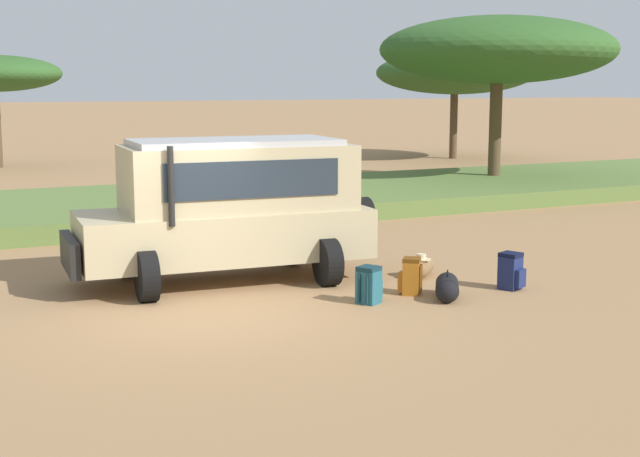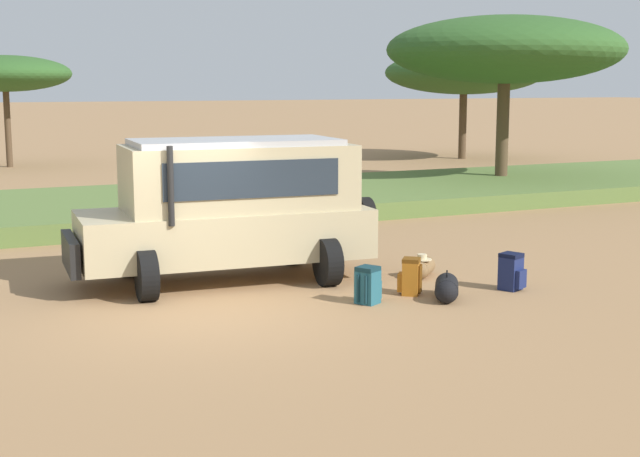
% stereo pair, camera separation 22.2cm
% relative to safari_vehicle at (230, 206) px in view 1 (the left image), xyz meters
% --- Properties ---
extents(ground_plane, '(320.00, 320.00, 0.00)m').
position_rel_safari_vehicle_xyz_m(ground_plane, '(-1.18, -2.02, -1.29)').
color(ground_plane, '#9E754C').
extents(grass_bank, '(120.00, 7.00, 0.44)m').
position_rel_safari_vehicle_xyz_m(grass_bank, '(-1.18, 8.31, -1.07)').
color(grass_bank, '#5B7538').
rests_on(grass_bank, ground_plane).
extents(safari_vehicle, '(5.43, 3.00, 2.44)m').
position_rel_safari_vehicle_xyz_m(safari_vehicle, '(0.00, 0.00, 0.00)').
color(safari_vehicle, tan).
rests_on(safari_vehicle, ground_plane).
extents(backpack_beside_front_wheel, '(0.43, 0.42, 0.60)m').
position_rel_safari_vehicle_xyz_m(backpack_beside_front_wheel, '(2.24, -2.24, -1.00)').
color(backpack_beside_front_wheel, '#B26619').
rests_on(backpack_beside_front_wheel, ground_plane).
extents(backpack_cluster_center, '(0.41, 0.47, 0.61)m').
position_rel_safari_vehicle_xyz_m(backpack_cluster_center, '(3.93, -2.66, -1.00)').
color(backpack_cluster_center, navy).
rests_on(backpack_cluster_center, ground_plane).
extents(backpack_near_rear_wheel, '(0.46, 0.42, 0.58)m').
position_rel_safari_vehicle_xyz_m(backpack_near_rear_wheel, '(1.35, -2.46, -1.01)').
color(backpack_near_rear_wheel, '#235B6B').
rests_on(backpack_near_rear_wheel, ground_plane).
extents(duffel_bag_low_black_case, '(0.70, 0.70, 0.42)m').
position_rel_safari_vehicle_xyz_m(duffel_bag_low_black_case, '(3.16, -1.16, -1.13)').
color(duffel_bag_low_black_case, brown).
rests_on(duffel_bag_low_black_case, ground_plane).
extents(duffel_bag_soft_canvas, '(0.69, 0.85, 0.47)m').
position_rel_safari_vehicle_xyz_m(duffel_bag_soft_canvas, '(2.60, -2.75, -1.11)').
color(duffel_bag_soft_canvas, black).
rests_on(duffel_bag_soft_canvas, ground_plane).
extents(acacia_tree_centre_back, '(7.57, 7.21, 5.48)m').
position_rel_safari_vehicle_xyz_m(acacia_tree_centre_back, '(12.42, 9.04, 3.11)').
color(acacia_tree_centre_back, brown).
rests_on(acacia_tree_centre_back, ground_plane).
extents(acacia_tree_right_mid, '(7.02, 7.27, 4.82)m').
position_rel_safari_vehicle_xyz_m(acacia_tree_right_mid, '(18.05, 19.51, 2.55)').
color(acacia_tree_right_mid, brown).
rests_on(acacia_tree_right_mid, ground_plane).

